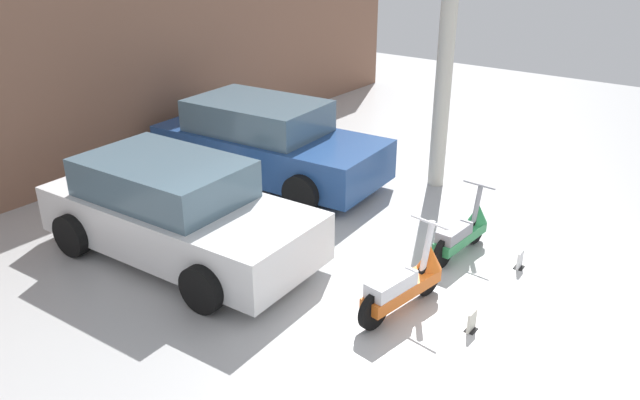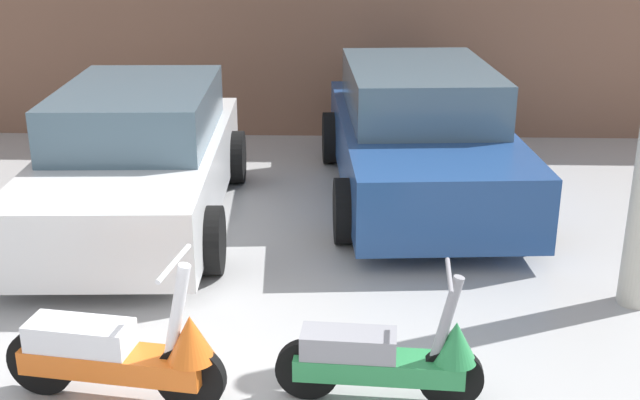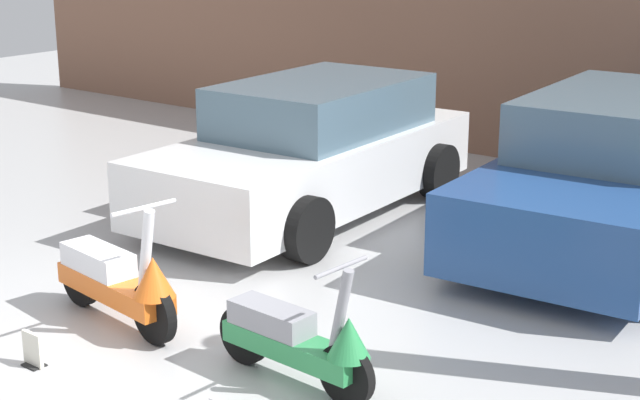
# 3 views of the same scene
# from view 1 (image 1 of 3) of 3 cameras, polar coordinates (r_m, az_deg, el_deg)

# --- Properties ---
(ground_plane) EXTENTS (28.00, 28.00, 0.00)m
(ground_plane) POSITION_cam_1_polar(r_m,az_deg,el_deg) (8.16, 13.02, -9.78)
(ground_plane) COLOR #B2B2B2
(wall_back) EXTENTS (19.60, 0.12, 3.47)m
(wall_back) POSITION_cam_1_polar(r_m,az_deg,el_deg) (12.17, -20.53, 9.56)
(wall_back) COLOR #845B47
(wall_back) RESTS_ON ground_plane
(scooter_front_left) EXTENTS (1.54, 0.59, 1.08)m
(scooter_front_left) POSITION_cam_1_polar(r_m,az_deg,el_deg) (7.88, 7.85, -7.39)
(scooter_front_left) COLOR black
(scooter_front_left) RESTS_ON ground_plane
(scooter_front_right) EXTENTS (1.40, 0.50, 0.98)m
(scooter_front_right) POSITION_cam_1_polar(r_m,az_deg,el_deg) (9.33, 12.93, -2.82)
(scooter_front_right) COLOR black
(scooter_front_right) RESTS_ON ground_plane
(car_rear_left) EXTENTS (2.17, 4.25, 1.42)m
(car_rear_left) POSITION_cam_1_polar(r_m,az_deg,el_deg) (9.19, -13.04, -0.96)
(car_rear_left) COLOR white
(car_rear_left) RESTS_ON ground_plane
(car_rear_center) EXTENTS (2.35, 4.48, 1.48)m
(car_rear_center) POSITION_cam_1_polar(r_m,az_deg,el_deg) (11.75, -4.89, 5.28)
(car_rear_center) COLOR navy
(car_rear_center) RESTS_ON ground_plane
(placard_near_left_scooter) EXTENTS (0.20, 0.12, 0.26)m
(placard_near_left_scooter) POSITION_cam_1_polar(r_m,az_deg,el_deg) (7.76, 13.70, -10.82)
(placard_near_left_scooter) COLOR black
(placard_near_left_scooter) RESTS_ON ground_plane
(placard_near_right_scooter) EXTENTS (0.20, 0.13, 0.26)m
(placard_near_right_scooter) POSITION_cam_1_polar(r_m,az_deg,el_deg) (9.24, 17.81, -5.30)
(placard_near_right_scooter) COLOR black
(placard_near_right_scooter) RESTS_ON ground_plane
(support_column_side) EXTENTS (0.29, 0.29, 3.47)m
(support_column_side) POSITION_cam_1_polar(r_m,az_deg,el_deg) (11.31, 11.14, 9.61)
(support_column_side) COLOR beige
(support_column_side) RESTS_ON ground_plane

